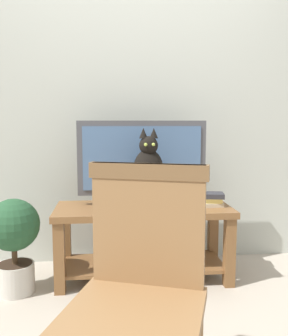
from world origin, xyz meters
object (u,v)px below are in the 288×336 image
(cat, at_px, (148,174))
(potted_plant, at_px, (14,238))
(tv_stand, at_px, (143,230))
(tv, at_px, (142,161))
(book_stack, at_px, (209,199))
(media_box, at_px, (148,204))
(wooden_chair, at_px, (140,278))

(cat, bearing_deg, potted_plant, -175.59)
(tv_stand, bearing_deg, potted_plant, -169.50)
(tv_stand, bearing_deg, tv, 89.98)
(tv, xyz_separation_m, book_stack, (0.47, -0.11, -0.27))
(tv, bearing_deg, tv_stand, -90.02)
(media_box, relative_size, potted_plant, 0.65)
(cat, distance_m, book_stack, 0.50)
(cat, bearing_deg, media_box, 93.94)
(tv_stand, height_order, wooden_chair, wooden_chair)
(potted_plant, bearing_deg, tv, 16.29)
(media_box, height_order, cat, cat)
(tv_stand, bearing_deg, wooden_chair, -95.98)
(tv_stand, xyz_separation_m, media_box, (0.02, -0.08, 0.20))
(book_stack, bearing_deg, tv_stand, 178.38)
(wooden_chair, xyz_separation_m, potted_plant, (-0.72, 1.14, -0.19))
(media_box, xyz_separation_m, book_stack, (0.45, 0.06, 0.02))
(book_stack, relative_size, potted_plant, 0.35)
(media_box, height_order, wooden_chair, wooden_chair)
(wooden_chair, bearing_deg, cat, 82.44)
(book_stack, bearing_deg, potted_plant, -173.74)
(tv, bearing_deg, media_box, -82.13)
(tv_stand, relative_size, wooden_chair, 1.28)
(media_box, distance_m, potted_plant, 0.91)
(book_stack, bearing_deg, wooden_chair, -115.26)
(wooden_chair, bearing_deg, book_stack, 64.74)
(tv_stand, xyz_separation_m, potted_plant, (-0.86, -0.16, 0.01))
(tv, height_order, wooden_chair, tv)
(book_stack, distance_m, potted_plant, 1.35)
(tv_stand, distance_m, wooden_chair, 1.32)
(cat, height_order, wooden_chair, cat)
(media_box, relative_size, book_stack, 1.85)
(book_stack, bearing_deg, tv, 167.41)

